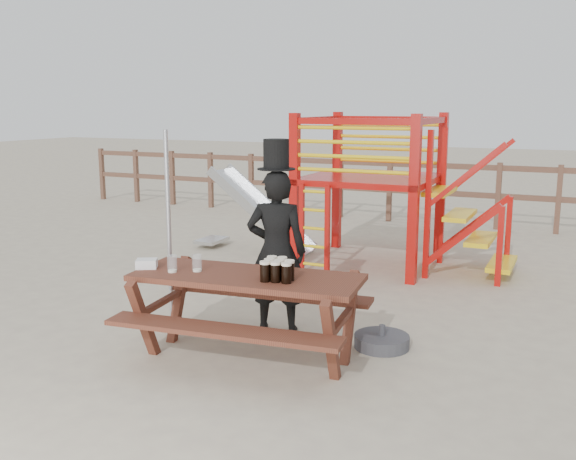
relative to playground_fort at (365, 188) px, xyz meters
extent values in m
plane|color=#BFB294|center=(-0.12, -3.58, -1.07)|extent=(60.00, 60.00, 0.00)
cube|color=brown|center=(-0.12, 3.42, 0.03)|extent=(15.00, 0.06, 0.10)
cube|color=brown|center=(-0.12, 3.42, -0.47)|extent=(15.00, 0.06, 0.10)
cube|color=brown|center=(-7.62, 3.42, -0.47)|extent=(0.09, 0.09, 1.20)
cube|color=brown|center=(-6.62, 3.42, -0.47)|extent=(0.09, 0.09, 1.20)
cube|color=brown|center=(-5.62, 3.42, -0.47)|extent=(0.09, 0.09, 1.20)
cube|color=brown|center=(-4.62, 3.42, -0.47)|extent=(0.09, 0.09, 1.20)
cube|color=brown|center=(-3.62, 3.42, -0.47)|extent=(0.09, 0.09, 1.20)
cube|color=brown|center=(-2.62, 3.42, -0.47)|extent=(0.09, 0.09, 1.20)
cube|color=brown|center=(-1.62, 3.42, -0.47)|extent=(0.09, 0.09, 1.20)
cube|color=brown|center=(-0.62, 3.42, -0.47)|extent=(0.09, 0.09, 1.20)
cube|color=brown|center=(0.38, 3.42, -0.47)|extent=(0.09, 0.09, 1.20)
cube|color=brown|center=(1.38, 3.42, -0.47)|extent=(0.09, 0.09, 1.20)
cube|color=brown|center=(2.38, 3.42, -0.47)|extent=(0.09, 0.09, 1.20)
cube|color=#B9100C|center=(-0.72, -0.78, -0.02)|extent=(0.12, 0.12, 2.10)
cube|color=#B9100C|center=(0.88, -0.78, -0.02)|extent=(0.12, 0.12, 2.10)
cube|color=#B9100C|center=(-0.72, 0.82, -0.02)|extent=(0.12, 0.12, 2.10)
cube|color=#B9100C|center=(0.88, 0.82, -0.02)|extent=(0.12, 0.12, 2.10)
cube|color=#B9100C|center=(0.08, 0.02, 0.13)|extent=(1.72, 1.72, 0.08)
cube|color=#B9100C|center=(0.08, -0.78, 0.93)|extent=(1.60, 0.08, 0.08)
cube|color=#B9100C|center=(0.08, 0.82, 0.93)|extent=(1.60, 0.08, 0.08)
cube|color=#B9100C|center=(-0.72, 0.02, 0.93)|extent=(0.08, 1.60, 0.08)
cube|color=#B9100C|center=(0.88, 0.02, 0.93)|extent=(0.08, 1.60, 0.08)
cylinder|color=yellow|center=(0.08, -0.78, 0.31)|extent=(1.50, 0.05, 0.05)
cylinder|color=yellow|center=(0.08, 0.82, 0.31)|extent=(1.50, 0.05, 0.05)
cylinder|color=yellow|center=(0.08, -0.78, 0.49)|extent=(1.50, 0.05, 0.05)
cylinder|color=yellow|center=(0.08, 0.82, 0.49)|extent=(1.50, 0.05, 0.05)
cylinder|color=yellow|center=(0.08, -0.78, 0.67)|extent=(1.50, 0.05, 0.05)
cylinder|color=yellow|center=(0.08, 0.82, 0.67)|extent=(1.50, 0.05, 0.05)
cylinder|color=yellow|center=(0.08, -0.78, 0.85)|extent=(1.50, 0.05, 0.05)
cylinder|color=yellow|center=(0.08, 0.82, 0.85)|extent=(1.50, 0.05, 0.05)
cube|color=#B9100C|center=(-0.55, -0.93, -0.47)|extent=(0.06, 0.06, 1.20)
cube|color=#B9100C|center=(-0.19, -0.93, -0.47)|extent=(0.06, 0.06, 1.20)
cylinder|color=yellow|center=(-0.37, -0.93, -0.92)|extent=(0.36, 0.04, 0.04)
cylinder|color=yellow|center=(-0.37, -0.93, -0.68)|extent=(0.36, 0.04, 0.04)
cylinder|color=yellow|center=(-0.37, -0.93, -0.44)|extent=(0.36, 0.04, 0.04)
cylinder|color=yellow|center=(-0.37, -0.93, -0.20)|extent=(0.36, 0.04, 0.04)
cylinder|color=yellow|center=(-0.37, -0.93, 0.04)|extent=(0.36, 0.04, 0.04)
cube|color=yellow|center=(1.03, 0.02, 0.01)|extent=(0.30, 0.90, 0.06)
cube|color=yellow|center=(1.31, 0.02, -0.29)|extent=(0.30, 0.90, 0.06)
cube|color=yellow|center=(1.59, 0.02, -0.59)|extent=(0.30, 0.90, 0.06)
cube|color=yellow|center=(1.87, 0.02, -0.89)|extent=(0.30, 0.90, 0.06)
cube|color=#B9100C|center=(1.43, -0.43, -0.47)|extent=(0.95, 0.08, 0.86)
cube|color=#B9100C|center=(1.43, 0.47, -0.47)|extent=(0.95, 0.08, 0.86)
cube|color=silver|center=(-1.62, 0.02, -0.45)|extent=(1.53, 0.55, 1.21)
cube|color=silver|center=(-1.62, -0.25, -0.41)|extent=(1.58, 0.04, 1.28)
cube|color=silver|center=(-1.62, 0.29, -0.41)|extent=(1.58, 0.04, 1.28)
cube|color=silver|center=(-2.52, 0.02, -0.97)|extent=(0.35, 0.55, 0.05)
cube|color=brown|center=(0.17, -3.77, -0.33)|extent=(2.04, 0.95, 0.05)
cube|color=brown|center=(0.23, -4.31, -0.63)|extent=(1.99, 0.49, 0.04)
cube|color=brown|center=(0.11, -3.23, -0.63)|extent=(1.99, 0.49, 0.04)
cube|color=brown|center=(-0.66, -3.86, -0.72)|extent=(0.21, 1.19, 0.71)
cube|color=brown|center=(1.01, -3.68, -0.72)|extent=(0.21, 1.19, 0.71)
imported|color=black|center=(0.09, -3.01, -0.27)|extent=(0.67, 0.55, 1.60)
cube|color=#0D982C|center=(0.05, -2.89, -0.08)|extent=(0.07, 0.04, 0.37)
cylinder|color=black|center=(0.09, -3.01, 0.53)|extent=(0.36, 0.36, 0.01)
cylinder|color=black|center=(0.09, -3.01, 0.68)|extent=(0.25, 0.25, 0.28)
cube|color=white|center=(0.05, -2.89, 0.77)|extent=(0.12, 0.04, 0.03)
cylinder|color=#B2B2B7|center=(-0.83, -3.48, -0.08)|extent=(0.04, 0.04, 1.98)
cylinder|color=#3D3D43|center=(1.17, -3.02, -1.01)|extent=(0.51, 0.51, 0.12)
cylinder|color=#3D3D43|center=(1.17, -3.02, -0.91)|extent=(0.06, 0.06, 0.10)
cube|color=white|center=(-0.75, -3.95, -0.27)|extent=(0.23, 0.21, 0.08)
cylinder|color=black|center=(0.42, -3.90, -0.23)|extent=(0.08, 0.08, 0.15)
cylinder|color=#FAECCC|center=(0.42, -3.90, -0.15)|extent=(0.09, 0.09, 0.02)
cylinder|color=black|center=(0.50, -3.88, -0.23)|extent=(0.08, 0.08, 0.15)
cylinder|color=#FAECCC|center=(0.50, -3.88, -0.15)|extent=(0.09, 0.09, 0.02)
cylinder|color=black|center=(0.60, -3.87, -0.23)|extent=(0.08, 0.08, 0.15)
cylinder|color=#FAECCC|center=(0.60, -3.87, -0.15)|extent=(0.09, 0.09, 0.02)
cylinder|color=black|center=(0.41, -3.81, -0.23)|extent=(0.08, 0.08, 0.15)
cylinder|color=#FAECCC|center=(0.41, -3.81, -0.15)|extent=(0.09, 0.09, 0.02)
cylinder|color=black|center=(0.50, -3.80, -0.23)|extent=(0.08, 0.08, 0.15)
cylinder|color=#FAECCC|center=(0.50, -3.80, -0.15)|extent=(0.09, 0.09, 0.02)
cylinder|color=black|center=(0.58, -3.78, -0.23)|extent=(0.08, 0.08, 0.15)
cylinder|color=#FAECCC|center=(0.58, -3.78, -0.15)|extent=(0.09, 0.09, 0.02)
cylinder|color=black|center=(0.39, -3.72, -0.23)|extent=(0.08, 0.08, 0.15)
cylinder|color=#FAECCC|center=(0.39, -3.72, -0.15)|extent=(0.09, 0.09, 0.02)
cylinder|color=black|center=(0.48, -3.71, -0.23)|extent=(0.08, 0.08, 0.15)
cylinder|color=#FAECCC|center=(0.48, -3.71, -0.15)|extent=(0.09, 0.09, 0.02)
cylinder|color=silver|center=(-0.27, -3.86, -0.23)|extent=(0.08, 0.08, 0.15)
cylinder|color=#FAECCC|center=(-0.27, -3.86, -0.30)|extent=(0.08, 0.08, 0.02)
cylinder|color=silver|center=(-0.46, -3.97, -0.23)|extent=(0.08, 0.08, 0.15)
cylinder|color=#FAECCC|center=(-0.46, -3.97, -0.30)|extent=(0.08, 0.08, 0.02)
camera|label=1|loc=(2.74, -8.47, 1.12)|focal=40.00mm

